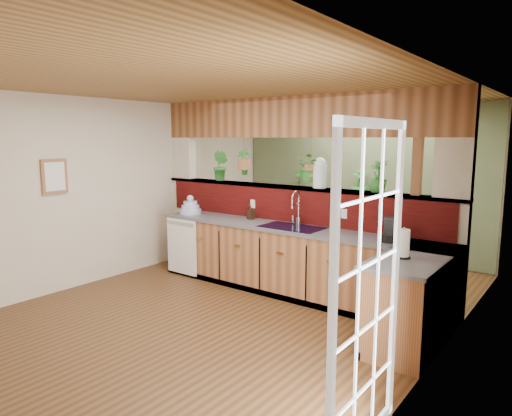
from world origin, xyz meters
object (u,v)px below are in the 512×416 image
Objects in this scene: glass_jar at (320,173)px; shelving_console at (330,225)px; soap_dispenser at (251,212)px; paper_towel at (403,244)px; dish_stack at (190,208)px; coffee_maker at (391,230)px; faucet at (297,207)px.

shelving_console is (-0.83, 1.90, -1.09)m from glass_jar.
paper_towel reaches higher than soap_dispenser.
dish_stack is 1.20× the size of coffee_maker.
glass_jar is at bearing 45.21° from faucet.
coffee_maker is (1.36, -0.20, -0.12)m from faucet.
coffee_maker is 0.91× the size of paper_towel.
paper_towel is 0.75× the size of glass_jar.
dish_stack is at bearing 169.97° from paper_towel.
dish_stack is at bearing -173.58° from faucet.
coffee_maker is (2.11, -0.18, 0.03)m from soap_dispenser.
paper_towel is at bearing -34.64° from glass_jar.
soap_dispenser is at bearing -75.39° from shelving_console.
glass_jar reaches higher than faucet.
shelving_console is (1.15, 2.32, -0.49)m from dish_stack.
soap_dispenser reaches higher than shelving_console.
faucet is 1.79m from dish_stack.
shelving_console is at bearing 113.72° from glass_jar.
paper_towel is (2.47, -0.80, 0.04)m from soap_dispenser.
dish_stack is 2.12m from glass_jar.
soap_dispenser is 0.66× the size of paper_towel.
soap_dispenser is 0.12× the size of shelving_console.
dish_stack is 1.66× the size of soap_dispenser.
faucet is 1.90m from paper_towel.
faucet is at bearing 6.42° from dish_stack.
glass_jar is (0.97, 0.23, 0.59)m from soap_dispenser.
faucet reaches higher than coffee_maker.
paper_towel is (1.71, -0.82, -0.11)m from faucet.
glass_jar is (1.99, 0.42, 0.60)m from dish_stack.
faucet is at bearing -55.44° from shelving_console.
faucet is 1.54× the size of paper_towel.
glass_jar is (0.22, 0.22, 0.44)m from faucet.
coffee_maker is 0.71m from paper_towel.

